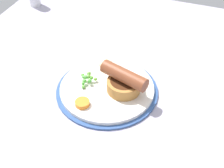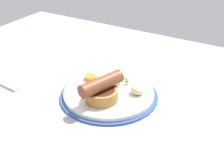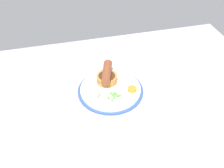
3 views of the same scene
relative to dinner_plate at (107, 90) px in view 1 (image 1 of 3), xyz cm
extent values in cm
cube|color=#9E99AD|center=(5.69, -3.98, -2.07)|extent=(110.00, 80.00, 3.00)
cylinder|color=#2D4C84|center=(0.00, 0.00, -0.32)|extent=(23.38, 23.38, 0.50)
cylinder|color=silver|center=(0.00, 0.00, 0.13)|extent=(21.51, 21.51, 1.40)
cylinder|color=#AD7538|center=(-0.40, 3.87, 2.17)|extent=(7.60, 7.60, 2.67)
cylinder|color=#472614|center=(-0.40, 3.87, 3.36)|extent=(6.08, 6.08, 0.30)
cylinder|color=brown|center=(-0.40, 3.87, 5.06)|extent=(6.27, 11.43, 3.11)
sphere|color=#5FB03A|center=(-0.42, -4.28, 2.00)|extent=(0.83, 0.83, 0.83)
sphere|color=#5FB93F|center=(-2.10, -5.42, 1.49)|extent=(0.82, 0.82, 0.82)
sphere|color=#55B841|center=(1.58, -5.20, 1.63)|extent=(0.81, 0.81, 0.81)
sphere|color=#57B83A|center=(-1.12, -6.54, 1.52)|extent=(0.81, 0.81, 0.81)
sphere|color=#61B04C|center=(-0.17, -5.83, 1.90)|extent=(0.87, 0.87, 0.87)
sphere|color=#57A445|center=(-0.10, -5.11, 2.21)|extent=(0.97, 0.97, 0.97)
sphere|color=#51B740|center=(0.66, -4.26, 1.95)|extent=(0.93, 0.93, 0.93)
sphere|color=#54B843|center=(1.01, -5.15, 1.90)|extent=(0.96, 0.96, 0.96)
sphere|color=#64B441|center=(-0.29, -4.74, 2.23)|extent=(0.99, 0.99, 0.99)
sphere|color=#67AE39|center=(-0.78, -3.14, 1.57)|extent=(0.80, 0.80, 0.80)
sphere|color=#67A740|center=(-2.05, -5.32, 1.60)|extent=(0.99, 0.99, 0.99)
sphere|color=#5BAD42|center=(2.29, -4.84, 1.26)|extent=(0.86, 0.86, 0.86)
ellipsoid|color=beige|center=(-6.20, -2.68, 1.96)|extent=(4.59, 4.66, 2.26)
cylinder|color=orange|center=(7.11, -2.90, 1.33)|extent=(3.22, 3.22, 0.99)
camera|label=1|loc=(48.51, 19.27, 48.97)|focal=50.00mm
camera|label=2|loc=(-32.71, 54.07, 39.48)|focal=50.00mm
camera|label=3|loc=(-15.10, -63.22, 61.05)|focal=40.00mm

